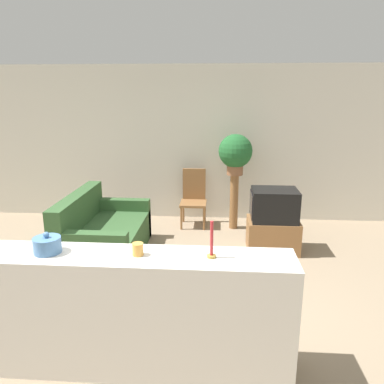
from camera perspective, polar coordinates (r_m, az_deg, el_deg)
ground_plane at (r=3.95m, az=-8.32°, el=-19.71°), size 14.00×14.00×0.00m
wall_back at (r=6.69m, az=-2.53°, el=7.36°), size 9.00×0.06×2.70m
couch at (r=5.41m, az=-13.45°, el=-6.42°), size 0.97×1.60×0.89m
tv_stand at (r=5.58m, az=12.17°, el=-6.42°), size 0.73×0.52×0.46m
television at (r=5.43m, az=12.37°, el=-1.93°), size 0.65×0.50×0.45m
wooden_chair at (r=6.43m, az=0.26°, el=-0.61°), size 0.44×0.44×0.97m
plant_stand at (r=6.30m, az=6.41°, el=-1.47°), size 0.14×0.14×0.93m
potted_plant at (r=6.11m, az=6.63°, el=6.04°), size 0.55×0.55×0.66m
foreground_counter at (r=3.24m, az=-10.72°, el=-17.54°), size 2.76×0.44×1.02m
decorative_bowl at (r=3.17m, az=-21.19°, el=-7.52°), size 0.21×0.21×0.17m
candle_jar at (r=2.95m, az=-8.26°, el=-8.63°), size 0.09×0.09×0.10m
candlestick at (r=2.86m, az=3.00°, el=-8.09°), size 0.07×0.07×0.29m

